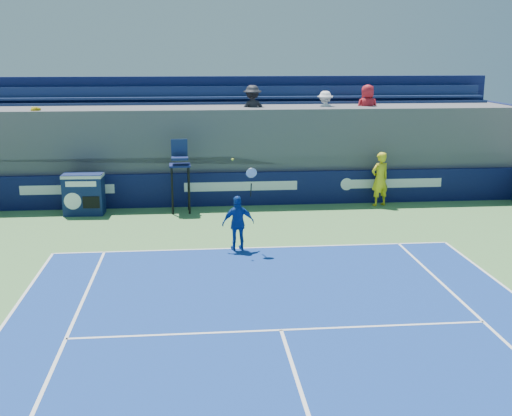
{
  "coord_description": "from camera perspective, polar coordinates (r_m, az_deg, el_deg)",
  "views": [
    {
      "loc": [
        -1.6,
        -5.11,
        5.28
      ],
      "look_at": [
        0.0,
        11.5,
        1.25
      ],
      "focal_mm": 45.0,
      "sensor_mm": 36.0,
      "label": 1
    }
  ],
  "objects": [
    {
      "name": "back_hoarding",
      "position": [
        22.75,
        -1.35,
        1.7
      ],
      "size": [
        20.4,
        0.21,
        1.2
      ],
      "color": "#0B1140",
      "rests_on": "ground"
    },
    {
      "name": "tennis_player",
      "position": [
        17.49,
        -1.59,
        -1.33
      ],
      "size": [
        0.98,
        0.5,
        2.57
      ],
      "color": "#123D98",
      "rests_on": "apron"
    },
    {
      "name": "match_clock",
      "position": [
        22.17,
        -15.07,
        1.29
      ],
      "size": [
        1.35,
        0.78,
        1.4
      ],
      "color": "#0E1B48",
      "rests_on": "ground"
    },
    {
      "name": "stadium_seating",
      "position": [
        24.55,
        -1.71,
        5.53
      ],
      "size": [
        21.0,
        4.05,
        4.4
      ],
      "color": "#515156",
      "rests_on": "ground"
    },
    {
      "name": "umpire_chair",
      "position": [
        21.74,
        -6.78,
        3.54
      ],
      "size": [
        0.73,
        0.73,
        2.48
      ],
      "color": "black",
      "rests_on": "ground"
    },
    {
      "name": "ball_person",
      "position": [
        23.04,
        10.95,
        2.55
      ],
      "size": [
        0.82,
        0.68,
        1.92
      ],
      "primitive_type": "imported",
      "rotation": [
        0.0,
        0.0,
        3.51
      ],
      "color": "yellow",
      "rests_on": "apron"
    }
  ]
}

